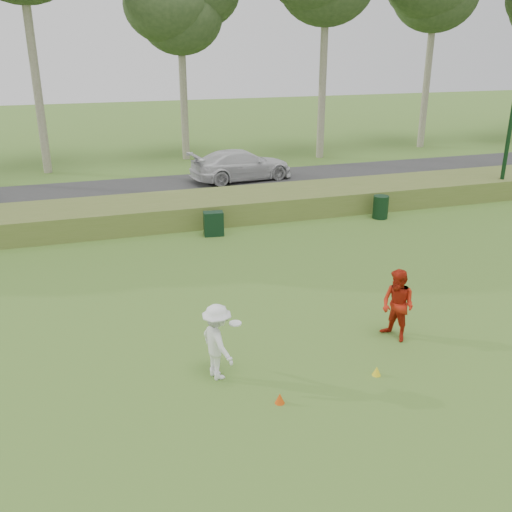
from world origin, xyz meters
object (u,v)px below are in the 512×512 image
object	(u,v)px
utility_cabinet	(214,224)
trash_bin	(381,207)
player_white	(217,342)
cone_orange	(280,398)
cone_yellow	(377,371)
player_red	(398,305)
car_right	(241,165)

from	to	relation	value
utility_cabinet	trash_bin	size ratio (longest dim) A/B	0.97
player_white	cone_orange	world-z (taller)	player_white
cone_yellow	player_red	bearing A→B (deg)	47.27
utility_cabinet	trash_bin	bearing A→B (deg)	7.31
cone_yellow	car_right	distance (m)	18.58
trash_bin	utility_cabinet	bearing A→B (deg)	-179.36
player_white	car_right	xyz separation A→B (m)	(5.59, 17.43, -0.03)
cone_orange	trash_bin	bearing A→B (deg)	52.54
player_white	cone_yellow	size ratio (longest dim) A/B	8.11
cone_orange	utility_cabinet	bearing A→B (deg)	83.53
player_red	utility_cabinet	xyz separation A→B (m)	(-2.39, 9.00, -0.44)
trash_bin	car_right	xyz separation A→B (m)	(-3.59, 8.01, 0.36)
player_red	utility_cabinet	world-z (taller)	player_red
player_white	trash_bin	distance (m)	13.15
cone_yellow	trash_bin	xyz separation A→B (m)	(5.86, 10.41, 0.36)
player_red	utility_cabinet	size ratio (longest dim) A/B	1.99
cone_orange	utility_cabinet	size ratio (longest dim) A/B	0.25
cone_orange	trash_bin	world-z (taller)	trash_bin
player_white	cone_orange	size ratio (longest dim) A/B	7.64
player_red	car_right	distance (m)	17.12
trash_bin	cone_orange	bearing A→B (deg)	-127.46
cone_orange	trash_bin	xyz separation A→B (m)	(8.23, 10.74, 0.35)
cone_orange	cone_yellow	distance (m)	2.39
player_red	utility_cabinet	bearing A→B (deg)	174.75
player_red	trash_bin	distance (m)	10.20
player_white	cone_yellow	world-z (taller)	player_white
player_white	car_right	size ratio (longest dim) A/B	0.32
player_white	trash_bin	xyz separation A→B (m)	(9.17, 9.42, -0.39)
cone_yellow	utility_cabinet	bearing A→B (deg)	96.37
player_white	cone_orange	bearing A→B (deg)	-158.64
car_right	player_white	bearing A→B (deg)	154.65
player_red	car_right	xyz separation A→B (m)	(1.04, 17.09, -0.07)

